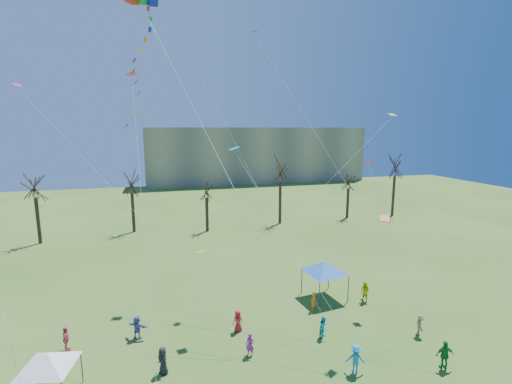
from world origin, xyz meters
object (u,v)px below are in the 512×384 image
object	(u,v)px
canopy_tent_white	(48,360)
canopy_tent_blue	(325,267)
big_box_kite	(144,69)
distant_building	(256,154)

from	to	relation	value
canopy_tent_white	canopy_tent_blue	bearing A→B (deg)	19.08
big_box_kite	canopy_tent_blue	distance (m)	21.42
big_box_kite	canopy_tent_blue	xyz separation A→B (m)	(14.12, 5.71, -15.06)
big_box_kite	canopy_tent_blue	size ratio (longest dim) A/B	5.27
canopy_tent_blue	canopy_tent_white	bearing A→B (deg)	-160.92
big_box_kite	canopy_tent_white	size ratio (longest dim) A/B	6.46
canopy_tent_white	canopy_tent_blue	size ratio (longest dim) A/B	0.82
distant_building	big_box_kite	world-z (taller)	big_box_kite
big_box_kite	canopy_tent_white	distance (m)	16.64
big_box_kite	canopy_tent_white	world-z (taller)	big_box_kite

